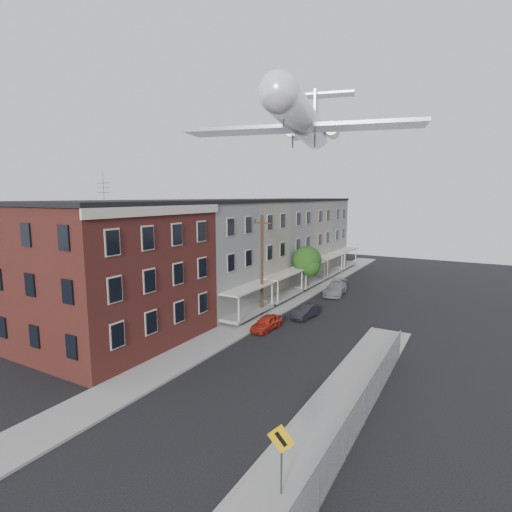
{
  "coord_description": "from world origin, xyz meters",
  "views": [
    {
      "loc": [
        11.14,
        -12.6,
        10.62
      ],
      "look_at": [
        -0.9,
        8.64,
        6.95
      ],
      "focal_mm": 28.0,
      "sensor_mm": 36.0,
      "label": 1
    }
  ],
  "objects_px": {
    "utility_pole": "(262,264)",
    "street_tree": "(308,262)",
    "warning_sign": "(281,448)",
    "car_mid": "(306,311)",
    "car_far": "(336,288)",
    "airplane": "(303,121)",
    "car_near": "(267,323)"
  },
  "relations": [
    {
      "from": "warning_sign",
      "to": "car_far",
      "type": "height_order",
      "value": "warning_sign"
    },
    {
      "from": "utility_pole",
      "to": "car_far",
      "type": "relative_size",
      "value": 1.89
    },
    {
      "from": "car_mid",
      "to": "car_far",
      "type": "xyz_separation_m",
      "value": [
        -0.41,
        9.37,
        0.12
      ]
    },
    {
      "from": "car_near",
      "to": "car_far",
      "type": "height_order",
      "value": "car_far"
    },
    {
      "from": "warning_sign",
      "to": "utility_pole",
      "type": "distance_m",
      "value": 22.25
    },
    {
      "from": "utility_pole",
      "to": "car_mid",
      "type": "bearing_deg",
      "value": 16.88
    },
    {
      "from": "warning_sign",
      "to": "car_far",
      "type": "relative_size",
      "value": 0.59
    },
    {
      "from": "warning_sign",
      "to": "car_near",
      "type": "relative_size",
      "value": 0.82
    },
    {
      "from": "street_tree",
      "to": "car_far",
      "type": "xyz_separation_m",
      "value": [
        3.07,
        0.6,
        -2.76
      ]
    },
    {
      "from": "utility_pole",
      "to": "airplane",
      "type": "distance_m",
      "value": 16.36
    },
    {
      "from": "street_tree",
      "to": "car_near",
      "type": "relative_size",
      "value": 1.53
    },
    {
      "from": "warning_sign",
      "to": "airplane",
      "type": "height_order",
      "value": "airplane"
    },
    {
      "from": "utility_pole",
      "to": "car_near",
      "type": "relative_size",
      "value": 2.64
    },
    {
      "from": "street_tree",
      "to": "car_mid",
      "type": "relative_size",
      "value": 1.51
    },
    {
      "from": "utility_pole",
      "to": "car_far",
      "type": "height_order",
      "value": "utility_pole"
    },
    {
      "from": "warning_sign",
      "to": "car_mid",
      "type": "bearing_deg",
      "value": 110.14
    },
    {
      "from": "car_near",
      "to": "airplane",
      "type": "bearing_deg",
      "value": 104.41
    },
    {
      "from": "utility_pole",
      "to": "car_mid",
      "type": "relative_size",
      "value": 2.61
    },
    {
      "from": "airplane",
      "to": "car_mid",
      "type": "bearing_deg",
      "value": -63.79
    },
    {
      "from": "street_tree",
      "to": "airplane",
      "type": "height_order",
      "value": "airplane"
    },
    {
      "from": "warning_sign",
      "to": "utility_pole",
      "type": "height_order",
      "value": "utility_pole"
    },
    {
      "from": "warning_sign",
      "to": "street_tree",
      "type": "relative_size",
      "value": 0.54
    },
    {
      "from": "utility_pole",
      "to": "car_far",
      "type": "bearing_deg",
      "value": 72.13
    },
    {
      "from": "utility_pole",
      "to": "street_tree",
      "type": "xyz_separation_m",
      "value": [
        0.33,
        9.92,
        -1.22
      ]
    },
    {
      "from": "utility_pole",
      "to": "car_mid",
      "type": "distance_m",
      "value": 5.71
    },
    {
      "from": "warning_sign",
      "to": "street_tree",
      "type": "height_order",
      "value": "street_tree"
    },
    {
      "from": "street_tree",
      "to": "car_far",
      "type": "distance_m",
      "value": 4.17
    },
    {
      "from": "utility_pole",
      "to": "airplane",
      "type": "relative_size",
      "value": 0.33
    },
    {
      "from": "car_near",
      "to": "car_mid",
      "type": "relative_size",
      "value": 0.99
    },
    {
      "from": "utility_pole",
      "to": "airplane",
      "type": "bearing_deg",
      "value": 90.67
    },
    {
      "from": "warning_sign",
      "to": "car_mid",
      "type": "relative_size",
      "value": 0.81
    },
    {
      "from": "car_near",
      "to": "car_mid",
      "type": "height_order",
      "value": "car_near"
    }
  ]
}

